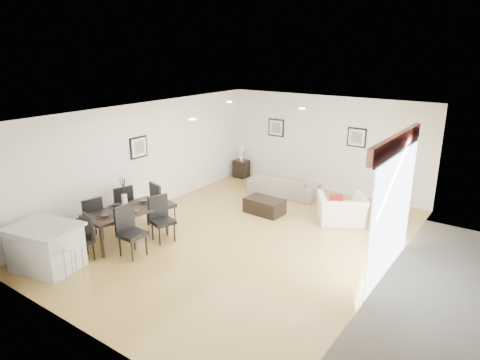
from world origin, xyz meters
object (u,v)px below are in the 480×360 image
Objects in this scene: kitchen_island at (46,247)px; dining_chair_foot at (160,201)px; dining_chair_enear at (129,228)px; coffee_table at (264,206)px; dining_chair_efar at (161,216)px; side_table at (241,169)px; bar_stool at (72,250)px; dining_chair_wfar at (122,204)px; armchair at (341,209)px; dining_chair_head at (85,235)px; dining_chair_wnear at (91,217)px; dining_table at (126,213)px; sofa at (283,185)px.

dining_chair_foot is at bearing 73.00° from kitchen_island.
coffee_table is at bearing -15.07° from dining_chair_enear.
dining_chair_efar is at bearing 151.43° from dining_chair_foot.
side_table is 0.76× the size of bar_stool.
dining_chair_enear is 1.56m from dining_chair_foot.
dining_chair_foot is 0.73× the size of kitchen_island.
dining_chair_enear is at bearing 70.64° from dining_chair_wfar.
dining_chair_enear is (-2.80, -3.92, 0.22)m from armchair.
dining_chair_wfar is 2.11m from kitchen_island.
dining_chair_head reaches higher than coffee_table.
dining_chair_foot is 2.72m from kitchen_island.
dining_chair_head is at bearing 55.49° from kitchen_island.
dining_chair_wnear is at bearing 15.33° from dining_chair_wfar.
dining_chair_enear is 0.73× the size of kitchen_island.
armchair is 4.87m from dining_table.
dining_chair_efar reaches higher than armchair.
sofa is 4.09m from dining_chair_efar.
dining_chair_wfar is 0.99× the size of dining_chair_foot.
bar_stool is (-2.78, -5.19, 0.27)m from armchair.
dining_chair_wnear is (-3.96, -3.94, 0.19)m from armchair.
sofa is 2.31m from armchair.
sofa is 1.93× the size of dining_chair_foot.
dining_chair_efar is at bearing 139.42° from dining_chair_wnear.
dining_chair_head is 6.28m from side_table.
dining_chair_efar is (0.59, 0.44, -0.08)m from dining_table.
dining_chair_head is (-0.56, -0.62, -0.07)m from dining_chair_enear.
dining_table is 1.71m from kitchen_island.
dining_table is 0.71m from dining_chair_enear.
dining_chair_wnear is (-1.86, -4.90, 0.26)m from sofa.
sofa is 3.69m from dining_chair_foot.
dining_chair_foot is at bearing 171.52° from dining_chair_wnear.
coffee_table is (0.30, -1.47, -0.10)m from sofa.
dining_table is 3.42m from coffee_table.
bar_stool is at bearing -161.06° from dining_chair_efar.
side_table is at bearing -65.97° from dining_chair_foot.
armchair is at bearing 66.30° from dining_chair_head.
dining_chair_enear reaches higher than bar_stool.
dining_chair_enear is at bearing -26.79° from dining_table.
dining_chair_efar is 2.29m from kitchen_island.
sofa is 3.60× the size of side_table.
dining_chair_efar is 4.93m from side_table.
dining_chair_wfar is 0.72× the size of kitchen_island.
side_table is at bearing 106.25° from dining_table.
dining_chair_wfar is at bearing 86.86° from kitchen_island.
armchair reaches higher than coffee_table.
dining_chair_enear is (1.16, 0.02, 0.03)m from dining_chair_wnear.
bar_stool is (-0.68, -6.15, 0.33)m from sofa.
dining_chair_wnear reaches higher than dining_table.
side_table is at bearing -55.05° from armchair.
dining_chair_efar is at bearing 15.34° from armchair.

